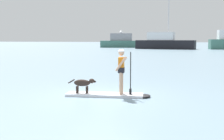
% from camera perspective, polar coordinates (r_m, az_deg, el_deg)
% --- Properties ---
extents(ground_plane, '(400.00, 400.00, 0.00)m').
position_cam_1_polar(ground_plane, '(11.14, -1.46, -5.13)').
color(ground_plane, slate).
extents(paddleboard, '(3.27, 1.14, 0.10)m').
position_cam_1_polar(paddleboard, '(11.10, -0.31, -4.91)').
color(paddleboard, silver).
rests_on(paddleboard, ground_plane).
extents(person_paddler, '(0.64, 0.53, 1.68)m').
position_cam_1_polar(person_paddler, '(10.90, 1.91, 0.31)').
color(person_paddler, tan).
rests_on(person_paddler, paddleboard).
extents(dog, '(1.10, 0.31, 0.56)m').
position_cam_1_polar(dog, '(11.22, -5.64, -2.60)').
color(dog, '#2D231E').
rests_on(dog, paddleboard).
extents(moored_boat_port, '(12.72, 5.44, 4.31)m').
position_cam_1_polar(moored_boat_port, '(75.69, 2.30, 5.48)').
color(moored_boat_port, '#3F7266').
rests_on(moored_boat_port, ground_plane).
extents(moored_boat_outer, '(13.11, 4.58, 11.89)m').
position_cam_1_polar(moored_boat_outer, '(64.97, 10.17, 5.32)').
color(moored_boat_outer, black).
rests_on(moored_boat_outer, ground_plane).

